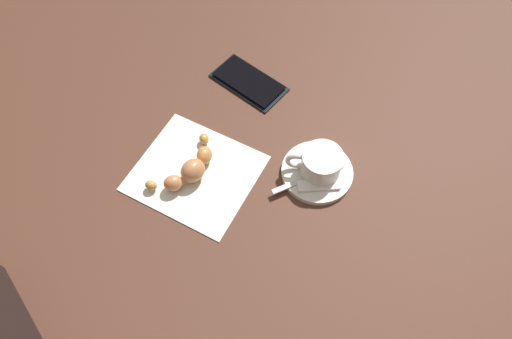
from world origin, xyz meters
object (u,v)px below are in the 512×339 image
at_px(teaspoon, 321,172).
at_px(cell_phone, 249,82).
at_px(napkin, 195,173).
at_px(sugar_packet, 319,185).
at_px(espresso_cup, 320,163).
at_px(croissant, 190,169).
at_px(saucer, 317,172).

bearing_deg(teaspoon, cell_phone, 137.01).
bearing_deg(napkin, cell_phone, 82.01).
bearing_deg(sugar_packet, teaspoon, 72.74).
height_order(espresso_cup, teaspoon, espresso_cup).
distance_m(teaspoon, sugar_packet, 0.03).
xyz_separation_m(sugar_packet, croissant, (-0.21, -0.03, 0.01)).
bearing_deg(teaspoon, sugar_packet, -86.38).
bearing_deg(teaspoon, napkin, -165.29).
bearing_deg(saucer, napkin, -164.13).
bearing_deg(cell_phone, croissant, -99.09).
distance_m(sugar_packet, cell_phone, 0.26).
bearing_deg(espresso_cup, sugar_packet, -78.82).
xyz_separation_m(napkin, croissant, (-0.01, -0.01, 0.02)).
distance_m(saucer, sugar_packet, 0.03).
distance_m(saucer, cell_phone, 0.23).
distance_m(teaspoon, cell_phone, 0.24).
bearing_deg(napkin, sugar_packet, 7.67).
distance_m(teaspoon, croissant, 0.22).
height_order(napkin, croissant, croissant).
bearing_deg(croissant, espresso_cup, 17.19).
bearing_deg(croissant, cell_phone, 80.91).
bearing_deg(croissant, sugar_packet, 8.98).
bearing_deg(espresso_cup, cell_phone, 137.04).
bearing_deg(croissant, teaspoon, 15.80).
xyz_separation_m(espresso_cup, teaspoon, (0.00, -0.00, -0.02)).
xyz_separation_m(espresso_cup, cell_phone, (-0.17, 0.16, -0.03)).
relative_size(teaspoon, napkin, 0.56).
bearing_deg(sugar_packet, napkin, 166.80).
height_order(teaspoon, napkin, teaspoon).
bearing_deg(cell_phone, teaspoon, -42.99).
height_order(sugar_packet, cell_phone, sugar_packet).
distance_m(saucer, teaspoon, 0.01).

